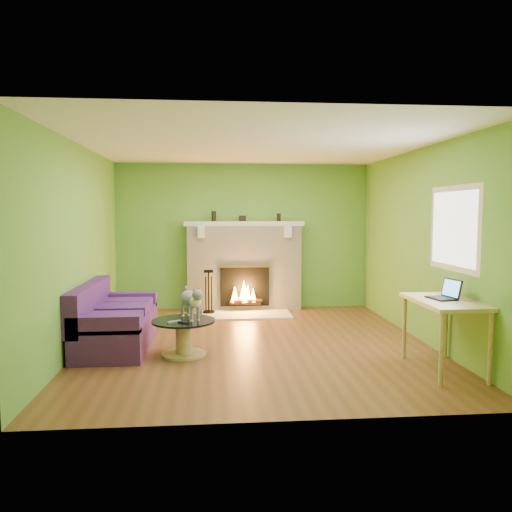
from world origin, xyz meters
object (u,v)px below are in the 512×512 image
Objects in this scene: cat at (190,302)px; desk at (445,309)px; sofa at (113,322)px; coffee_table at (184,335)px.

desk is at bearing -39.98° from cat.
sofa is 4.07m from desk.
desk is at bearing -16.65° from coffee_table.
sofa is 2.74× the size of cat.
coffee_table is (0.94, -0.51, -0.07)m from sofa.
desk is 1.61× the size of cat.
desk is 2.94m from cat.
cat reaches higher than sofa.
coffee_table is at bearing 163.35° from desk.
sofa reaches higher than desk.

